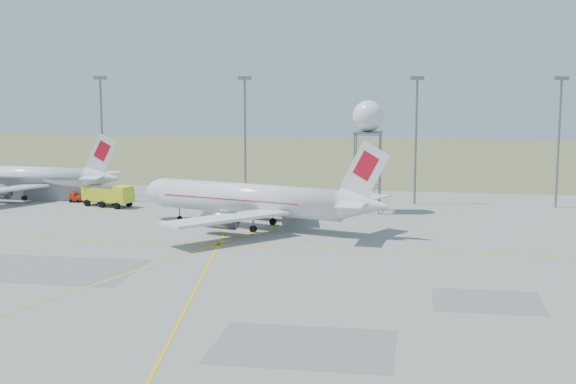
% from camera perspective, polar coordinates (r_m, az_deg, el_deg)
% --- Properties ---
extents(ground, '(400.00, 400.00, 0.00)m').
position_cam_1_polar(ground, '(69.57, -6.56, -9.07)').
color(ground, gray).
rests_on(ground, ground).
extents(grass_strip, '(400.00, 120.00, 0.03)m').
position_cam_1_polar(grass_strip, '(205.68, 4.08, 2.55)').
color(grass_strip, '#5E6A3A').
rests_on(grass_strip, ground).
extents(building_grey, '(19.00, 10.00, 3.90)m').
position_cam_1_polar(building_grey, '(143.87, -16.97, 0.49)').
color(building_grey, gray).
rests_on(building_grey, ground).
extents(mast_a, '(2.20, 0.50, 20.50)m').
position_cam_1_polar(mast_a, '(140.61, -13.11, 4.60)').
color(mast_a, slate).
rests_on(mast_a, ground).
extents(mast_b, '(2.20, 0.50, 20.50)m').
position_cam_1_polar(mast_b, '(133.15, -3.07, 4.60)').
color(mast_b, slate).
rests_on(mast_b, ground).
extents(mast_c, '(2.20, 0.50, 20.50)m').
position_cam_1_polar(mast_c, '(130.10, 9.10, 4.42)').
color(mast_c, slate).
rests_on(mast_c, ground).
extents(mast_d, '(2.20, 0.50, 20.50)m').
position_cam_1_polar(mast_d, '(131.90, 18.73, 4.14)').
color(mast_d, slate).
rests_on(mast_d, ground).
extents(airliner_main, '(36.21, 34.32, 12.51)m').
position_cam_1_polar(airliner_main, '(109.13, -2.45, -0.57)').
color(airliner_main, silver).
rests_on(airliner_main, ground).
extents(airliner_far, '(32.87, 31.89, 11.18)m').
position_cam_1_polar(airliner_far, '(142.60, -18.22, 0.96)').
color(airliner_far, silver).
rests_on(airliner_far, ground).
extents(radar_tower, '(4.67, 4.67, 16.92)m').
position_cam_1_polar(radar_tower, '(121.49, 5.69, 3.00)').
color(radar_tower, slate).
rests_on(radar_tower, ground).
extents(fire_truck, '(9.00, 5.56, 3.41)m').
position_cam_1_polar(fire_truck, '(130.11, -12.60, -0.30)').
color(fire_truck, yellow).
rests_on(fire_truck, ground).
extents(baggage_tug, '(1.98, 1.60, 1.50)m').
position_cam_1_polar(baggage_tug, '(136.01, -14.86, -0.46)').
color(baggage_tug, '#A5200B').
rests_on(baggage_tug, ground).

